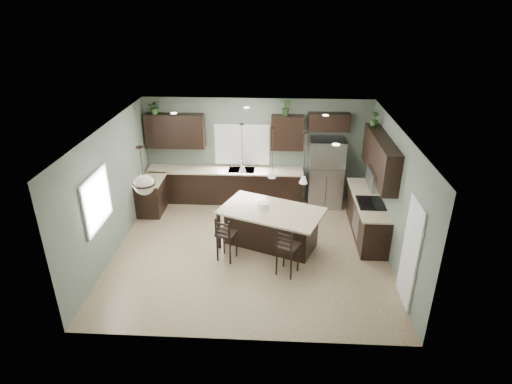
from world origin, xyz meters
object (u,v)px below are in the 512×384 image
object	(u,v)px
refrigerator	(326,173)
bar_stool_left	(227,238)
serving_dish	(263,206)
plant_back_left	(155,107)
bar_stool_right	(288,250)
kitchen_island	(271,228)

from	to	relation	value
refrigerator	bar_stool_left	world-z (taller)	refrigerator
serving_dish	bar_stool_left	xyz separation A→B (m)	(-0.75, -0.63, -0.47)
refrigerator	bar_stool_left	bearing A→B (deg)	-129.84
serving_dish	bar_stool_left	distance (m)	1.09
bar_stool_left	plant_back_left	xyz separation A→B (m)	(-2.14, 2.93, 2.07)
plant_back_left	bar_stool_right	bearing A→B (deg)	-44.66
plant_back_left	kitchen_island	bearing A→B (deg)	-37.73
kitchen_island	plant_back_left	size ratio (longest dim) A/B	5.91
kitchen_island	bar_stool_left	world-z (taller)	bar_stool_left
serving_dish	kitchen_island	bearing A→B (deg)	-21.95
kitchen_island	bar_stool_right	world-z (taller)	bar_stool_right
kitchen_island	serving_dish	size ratio (longest dim) A/B	9.16
refrigerator	kitchen_island	bearing A→B (deg)	-121.99
serving_dish	plant_back_left	size ratio (longest dim) A/B	0.64
refrigerator	plant_back_left	size ratio (longest dim) A/B	4.97
bar_stool_left	plant_back_left	distance (m)	4.18
bar_stool_left	bar_stool_right	world-z (taller)	bar_stool_right
refrigerator	bar_stool_right	world-z (taller)	refrigerator
bar_stool_right	plant_back_left	bearing A→B (deg)	162.59
kitchen_island	bar_stool_left	size ratio (longest dim) A/B	2.11
refrigerator	bar_stool_right	size ratio (longest dim) A/B	1.69
bar_stool_right	kitchen_island	bearing A→B (deg)	136.72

